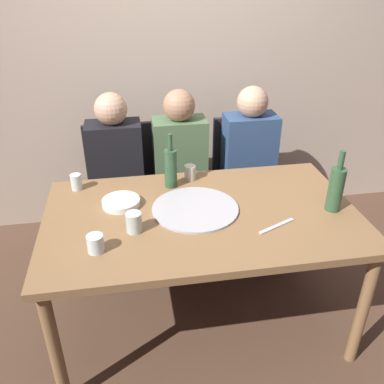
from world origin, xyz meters
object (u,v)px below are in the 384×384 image
at_px(pizza_tray, 195,209).
at_px(guest_by_wall, 252,165).
at_px(tumbler_near, 189,173).
at_px(chair_right, 245,172).
at_px(dining_table, 202,225).
at_px(guest_in_sweater, 117,175).
at_px(short_glass, 95,244).
at_px(table_knife, 277,226).
at_px(chair_middle, 179,177).
at_px(chair_left, 118,182).
at_px(wine_bottle, 336,188).
at_px(beer_bottle, 171,167).
at_px(tumbler_far, 76,182).
at_px(guest_in_beanie, 182,170).
at_px(wine_glass, 134,222).
at_px(plate_stack, 121,202).

xyz_separation_m(pizza_tray, guest_by_wall, (0.52, 0.69, -0.11)).
relative_size(tumbler_near, chair_right, 0.10).
height_order(dining_table, tumbler_near, tumbler_near).
bearing_deg(guest_in_sweater, short_glass, 84.80).
height_order(table_knife, chair_middle, chair_middle).
xyz_separation_m(chair_left, chair_right, (0.93, 0.00, 0.00)).
xyz_separation_m(table_knife, guest_by_wall, (0.16, 0.91, -0.11)).
bearing_deg(pizza_tray, dining_table, -51.00).
xyz_separation_m(tumbler_near, table_knife, (0.34, -0.56, -0.04)).
bearing_deg(guest_in_sweater, dining_table, 121.13).
distance_m(chair_left, guest_by_wall, 0.95).
xyz_separation_m(wine_bottle, chair_middle, (-0.67, 0.95, -0.36)).
xyz_separation_m(beer_bottle, guest_in_sweater, (-0.32, 0.41, -0.23)).
bearing_deg(tumbler_far, pizza_tray, -27.97).
bearing_deg(tumbler_near, wine_bottle, -34.03).
xyz_separation_m(guest_in_beanie, guest_by_wall, (0.49, 0.00, 0.00)).
relative_size(tumbler_near, table_knife, 0.40).
bearing_deg(chair_middle, chair_left, 0.00).
bearing_deg(tumbler_near, tumbler_far, -178.86).
distance_m(wine_glass, table_knife, 0.69).
xyz_separation_m(chair_right, guest_in_beanie, (-0.49, -0.15, 0.13)).
bearing_deg(wine_bottle, chair_left, 139.37).
relative_size(pizza_tray, beer_bottle, 1.42).
distance_m(dining_table, guest_by_wall, 0.88).
height_order(plate_stack, chair_right, chair_right).
relative_size(dining_table, guest_in_sweater, 1.38).
height_order(tumbler_far, table_knife, tumbler_far).
bearing_deg(tumbler_far, dining_table, -29.38).
distance_m(short_glass, guest_by_wall, 1.41).
xyz_separation_m(wine_glass, guest_by_wall, (0.84, 0.83, -0.16)).
relative_size(short_glass, guest_in_beanie, 0.07).
bearing_deg(table_knife, tumbler_near, 96.22).
xyz_separation_m(wine_bottle, table_knife, (-0.34, -0.11, -0.12)).
bearing_deg(short_glass, plate_stack, 73.16).
height_order(pizza_tray, chair_right, chair_right).
relative_size(beer_bottle, chair_right, 0.35).
distance_m(pizza_tray, tumbler_far, 0.71).
distance_m(tumbler_far, chair_left, 0.62).
distance_m(tumbler_far, wine_glass, 0.56).
bearing_deg(chair_left, guest_in_beanie, 160.94).
xyz_separation_m(short_glass, chair_left, (0.09, 1.11, -0.28)).
bearing_deg(short_glass, guest_in_beanie, 61.32).
distance_m(tumbler_far, table_knife, 1.13).
height_order(wine_bottle, chair_middle, wine_bottle).
xyz_separation_m(tumbler_near, chair_left, (-0.43, 0.50, -0.28)).
relative_size(wine_glass, guest_by_wall, 0.08).
distance_m(beer_bottle, guest_in_sweater, 0.56).
relative_size(wine_bottle, wine_glass, 3.34).
bearing_deg(tumbler_far, chair_left, 67.05).
distance_m(beer_bottle, chair_left, 0.74).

